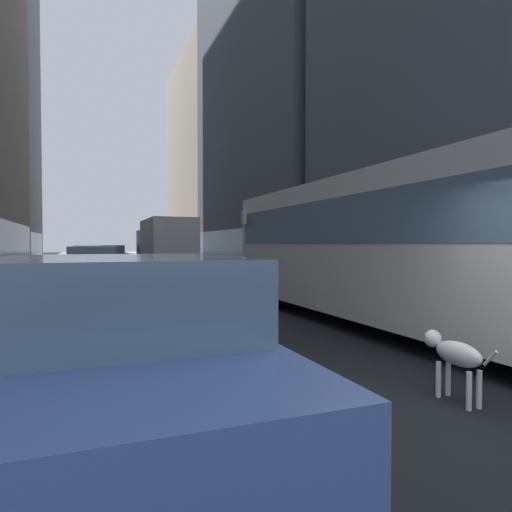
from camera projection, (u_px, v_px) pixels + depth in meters
ground_plane at (124, 265)px, 36.67m from camera, size 120.00×120.00×0.00m
sidewalk_left at (48, 265)px, 34.60m from camera, size 2.40×110.00×0.15m
sidewalk_right at (192, 263)px, 38.73m from camera, size 2.40×110.00×0.15m
building_right_mid at (291, 75)px, 33.98m from camera, size 9.67×20.67×29.48m
building_right_far at (214, 159)px, 54.16m from camera, size 8.25×19.08×24.31m
transit_bus at (400, 241)px, 8.77m from camera, size 2.78×11.53×3.05m
car_silver_sedan at (91, 267)px, 17.37m from camera, size 1.87×4.08×1.62m
car_white_van at (89, 259)px, 25.50m from camera, size 1.73×4.73×1.62m
car_blue_hatchback at (120, 358)px, 3.44m from camera, size 1.83×4.30×1.62m
car_red_coupe at (111, 256)px, 32.82m from camera, size 1.93×4.36×1.62m
box_truck at (165, 245)px, 24.97m from camera, size 2.30×7.50×3.05m
dalmatian_dog at (454, 354)px, 4.82m from camera, size 0.22×0.96×0.72m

